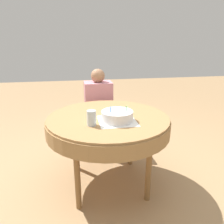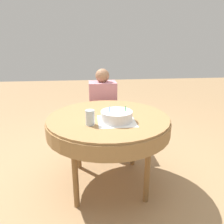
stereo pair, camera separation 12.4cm
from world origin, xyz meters
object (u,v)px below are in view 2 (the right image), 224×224
(chair, at_px, (103,113))
(birthday_cake, at_px, (117,116))
(person, at_px, (103,103))
(drinking_glass, at_px, (90,118))

(chair, height_order, birthday_cake, chair)
(birthday_cake, bearing_deg, chair, 93.35)
(person, relative_size, drinking_glass, 8.24)
(person, bearing_deg, birthday_cake, -86.87)
(person, height_order, birthday_cake, person)
(chair, relative_size, drinking_glass, 6.74)
(chair, distance_m, person, 0.19)
(chair, bearing_deg, drinking_glass, -99.55)
(person, xyz_separation_m, drinking_glass, (-0.17, -0.98, 0.15))
(birthday_cake, relative_size, drinking_glass, 2.14)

